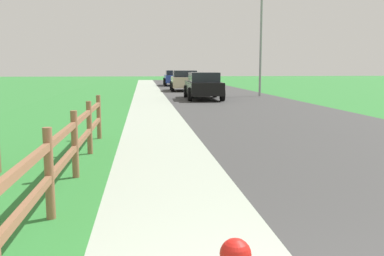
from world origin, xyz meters
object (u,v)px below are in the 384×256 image
object	(u,v)px
parked_suv_black	(203,85)
street_lamp	(263,27)
parked_car_blue	(175,78)
parked_car_beige	(184,80)

from	to	relation	value
parked_suv_black	street_lamp	bearing A→B (deg)	28.77
parked_car_blue	street_lamp	xyz separation A→B (m)	(4.28, -16.31, 3.52)
parked_car_blue	street_lamp	distance (m)	17.23
parked_suv_black	parked_car_beige	distance (m)	8.94
parked_suv_black	parked_car_blue	size ratio (longest dim) A/B	0.98
parked_suv_black	street_lamp	world-z (taller)	street_lamp
parked_car_blue	parked_suv_black	bearing A→B (deg)	-89.19
parked_car_beige	parked_car_blue	bearing A→B (deg)	90.31
parked_car_blue	street_lamp	size ratio (longest dim) A/B	0.66
parked_car_beige	parked_car_blue	xyz separation A→B (m)	(-0.05, 9.58, -0.03)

